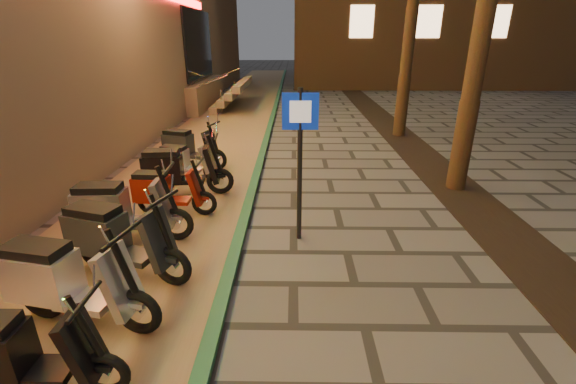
{
  "coord_description": "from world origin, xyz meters",
  "views": [
    {
      "loc": [
        -0.01,
        -1.06,
        3.11
      ],
      "look_at": [
        -0.08,
        3.7,
        1.2
      ],
      "focal_mm": 24.0,
      "sensor_mm": 36.0,
      "label": 1
    }
  ],
  "objects_px": {
    "scooter_12": "(187,147)",
    "scooter_9": "(165,191)",
    "scooter_8": "(120,210)",
    "scooter_10": "(177,170)",
    "scooter_6": "(64,281)",
    "pedestrian_sign": "(300,146)",
    "scooter_7": "(114,238)",
    "scooter_11": "(184,161)",
    "scooter_5": "(17,353)"
  },
  "relations": [
    {
      "from": "scooter_12",
      "to": "scooter_9",
      "type": "bearing_deg",
      "value": -66.88
    },
    {
      "from": "scooter_8",
      "to": "scooter_10",
      "type": "relative_size",
      "value": 0.99
    },
    {
      "from": "scooter_6",
      "to": "pedestrian_sign",
      "type": "bearing_deg",
      "value": 48.99
    },
    {
      "from": "scooter_6",
      "to": "scooter_10",
      "type": "bearing_deg",
      "value": 98.88
    },
    {
      "from": "scooter_7",
      "to": "scooter_11",
      "type": "distance_m",
      "value": 3.92
    },
    {
      "from": "scooter_7",
      "to": "scooter_10",
      "type": "height_order",
      "value": "scooter_7"
    },
    {
      "from": "scooter_11",
      "to": "scooter_12",
      "type": "height_order",
      "value": "scooter_12"
    },
    {
      "from": "scooter_9",
      "to": "scooter_11",
      "type": "distance_m",
      "value": 1.93
    },
    {
      "from": "scooter_5",
      "to": "scooter_8",
      "type": "relative_size",
      "value": 0.86
    },
    {
      "from": "scooter_5",
      "to": "scooter_8",
      "type": "bearing_deg",
      "value": 95.65
    },
    {
      "from": "scooter_7",
      "to": "scooter_11",
      "type": "xyz_separation_m",
      "value": [
        -0.11,
        3.91,
        -0.11
      ]
    },
    {
      "from": "scooter_5",
      "to": "scooter_12",
      "type": "height_order",
      "value": "scooter_12"
    },
    {
      "from": "scooter_9",
      "to": "scooter_12",
      "type": "bearing_deg",
      "value": 98.15
    },
    {
      "from": "scooter_6",
      "to": "scooter_9",
      "type": "relative_size",
      "value": 1.21
    },
    {
      "from": "scooter_7",
      "to": "pedestrian_sign",
      "type": "bearing_deg",
      "value": 39.79
    },
    {
      "from": "scooter_9",
      "to": "scooter_11",
      "type": "height_order",
      "value": "scooter_9"
    },
    {
      "from": "scooter_8",
      "to": "pedestrian_sign",
      "type": "bearing_deg",
      "value": -0.32
    },
    {
      "from": "scooter_9",
      "to": "scooter_12",
      "type": "distance_m",
      "value": 2.92
    },
    {
      "from": "scooter_5",
      "to": "scooter_8",
      "type": "xyz_separation_m",
      "value": [
        -0.3,
        2.93,
        0.08
      ]
    },
    {
      "from": "pedestrian_sign",
      "to": "scooter_5",
      "type": "bearing_deg",
      "value": -130.69
    },
    {
      "from": "pedestrian_sign",
      "to": "scooter_11",
      "type": "distance_m",
      "value": 4.05
    },
    {
      "from": "scooter_11",
      "to": "scooter_12",
      "type": "distance_m",
      "value": 0.99
    },
    {
      "from": "scooter_6",
      "to": "scooter_11",
      "type": "relative_size",
      "value": 1.25
    },
    {
      "from": "scooter_8",
      "to": "scooter_9",
      "type": "relative_size",
      "value": 1.19
    },
    {
      "from": "scooter_12",
      "to": "scooter_5",
      "type": "bearing_deg",
      "value": -71.17
    },
    {
      "from": "scooter_6",
      "to": "scooter_9",
      "type": "xyz_separation_m",
      "value": [
        0.19,
        2.99,
        -0.1
      ]
    },
    {
      "from": "pedestrian_sign",
      "to": "scooter_7",
      "type": "relative_size",
      "value": 1.33
    },
    {
      "from": "scooter_5",
      "to": "scooter_7",
      "type": "height_order",
      "value": "scooter_7"
    },
    {
      "from": "pedestrian_sign",
      "to": "scooter_12",
      "type": "distance_m",
      "value": 4.86
    },
    {
      "from": "scooter_9",
      "to": "scooter_11",
      "type": "bearing_deg",
      "value": 96.7
    },
    {
      "from": "scooter_7",
      "to": "scooter_6",
      "type": "bearing_deg",
      "value": -80.64
    },
    {
      "from": "scooter_10",
      "to": "scooter_12",
      "type": "relative_size",
      "value": 1.08
    },
    {
      "from": "scooter_5",
      "to": "scooter_12",
      "type": "bearing_deg",
      "value": 91.79
    },
    {
      "from": "scooter_5",
      "to": "scooter_12",
      "type": "xyz_separation_m",
      "value": [
        -0.24,
        6.88,
        0.05
      ]
    },
    {
      "from": "scooter_7",
      "to": "scooter_10",
      "type": "distance_m",
      "value": 2.93
    },
    {
      "from": "scooter_7",
      "to": "scooter_9",
      "type": "xyz_separation_m",
      "value": [
        0.05,
        1.99,
        -0.1
      ]
    },
    {
      "from": "scooter_5",
      "to": "scooter_10",
      "type": "height_order",
      "value": "scooter_10"
    },
    {
      "from": "scooter_6",
      "to": "scooter_10",
      "type": "height_order",
      "value": "scooter_6"
    },
    {
      "from": "scooter_6",
      "to": "scooter_9",
      "type": "bearing_deg",
      "value": 97.61
    },
    {
      "from": "pedestrian_sign",
      "to": "scooter_12",
      "type": "bearing_deg",
      "value": 125.71
    },
    {
      "from": "scooter_8",
      "to": "scooter_9",
      "type": "distance_m",
      "value": 1.11
    },
    {
      "from": "scooter_9",
      "to": "scooter_10",
      "type": "relative_size",
      "value": 0.83
    },
    {
      "from": "scooter_6",
      "to": "scooter_10",
      "type": "distance_m",
      "value": 3.94
    },
    {
      "from": "scooter_5",
      "to": "scooter_6",
      "type": "distance_m",
      "value": 0.99
    },
    {
      "from": "scooter_7",
      "to": "scooter_12",
      "type": "distance_m",
      "value": 4.9
    },
    {
      "from": "scooter_10",
      "to": "scooter_12",
      "type": "height_order",
      "value": "scooter_10"
    },
    {
      "from": "scooter_7",
      "to": "scooter_9",
      "type": "relative_size",
      "value": 1.2
    },
    {
      "from": "scooter_7",
      "to": "scooter_8",
      "type": "xyz_separation_m",
      "value": [
        -0.33,
        0.95,
        -0.01
      ]
    },
    {
      "from": "scooter_5",
      "to": "scooter_12",
      "type": "distance_m",
      "value": 6.88
    },
    {
      "from": "pedestrian_sign",
      "to": "scooter_5",
      "type": "distance_m",
      "value": 4.15
    }
  ]
}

